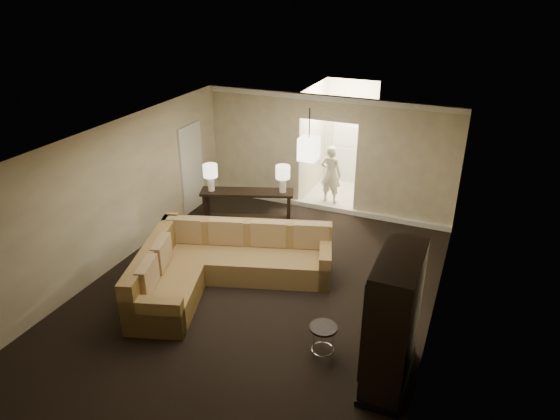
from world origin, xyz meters
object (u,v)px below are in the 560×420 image
at_px(coffee_table, 190,261).
at_px(console_table, 247,204).
at_px(sectional_sofa, 220,265).
at_px(armoire, 392,324).
at_px(drink_table, 323,335).
at_px(person, 331,171).

height_order(coffee_table, console_table, console_table).
bearing_deg(sectional_sofa, armoire, -37.33).
distance_m(coffee_table, console_table, 2.26).
distance_m(coffee_table, drink_table, 3.40).
xyz_separation_m(sectional_sofa, coffee_table, (-0.77, 0.18, -0.19)).
bearing_deg(armoire, sectional_sofa, 160.15).
bearing_deg(drink_table, sectional_sofa, 154.90).
bearing_deg(sectional_sofa, person, 62.69).
bearing_deg(console_table, sectional_sofa, -95.30).
bearing_deg(armoire, person, 115.32).
relative_size(coffee_table, person, 0.70).
height_order(console_table, drink_table, console_table).
distance_m(sectional_sofa, drink_table, 2.61).
distance_m(sectional_sofa, coffee_table, 0.82).
relative_size(sectional_sofa, person, 2.11).
xyz_separation_m(coffee_table, drink_table, (3.14, -1.29, 0.17)).
distance_m(coffee_table, person, 4.45).
bearing_deg(coffee_table, armoire, -18.63).
xyz_separation_m(sectional_sofa, person, (0.75, 4.31, 0.43)).
relative_size(armoire, person, 1.22).
height_order(sectional_sofa, person, person).
xyz_separation_m(sectional_sofa, armoire, (3.36, -1.21, 0.56)).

